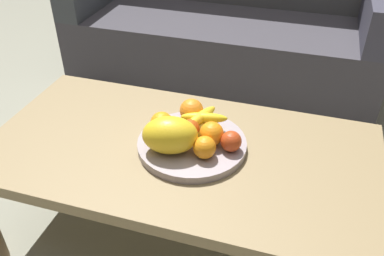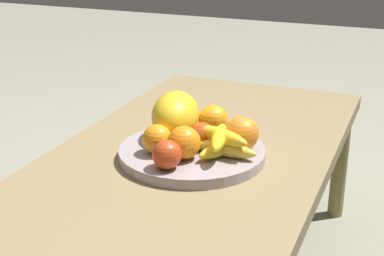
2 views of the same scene
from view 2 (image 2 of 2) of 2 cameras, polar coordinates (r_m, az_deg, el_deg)
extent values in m
cube|color=#89744F|center=(1.39, 0.05, -3.12)|extent=(1.23, 0.64, 0.04)
cylinder|color=#8B6F4C|center=(2.06, -1.10, -1.13)|extent=(0.05, 0.05, 0.37)
cylinder|color=olive|center=(1.92, 14.45, -3.45)|extent=(0.05, 0.05, 0.37)
cylinder|color=#9D9298|center=(1.34, 0.00, -2.50)|extent=(0.34, 0.34, 0.03)
ellipsoid|color=yellow|center=(1.38, -1.65, 1.27)|extent=(0.19, 0.15, 0.11)
sphere|color=orange|center=(1.27, -0.80, -1.46)|extent=(0.08, 0.08, 0.08)
sphere|color=orange|center=(1.30, -3.47, -1.12)|extent=(0.07, 0.07, 0.07)
sphere|color=orange|center=(1.32, 5.03, -0.50)|extent=(0.08, 0.08, 0.08)
sphere|color=orange|center=(1.41, 2.15, 0.82)|extent=(0.07, 0.07, 0.07)
sphere|color=#B04313|center=(1.33, 1.00, -0.72)|extent=(0.06, 0.06, 0.06)
sphere|color=#BB3F19|center=(1.22, -2.52, -2.66)|extent=(0.06, 0.06, 0.06)
ellipsoid|color=gold|center=(1.29, 3.28, -2.10)|extent=(0.04, 0.15, 0.03)
ellipsoid|color=yellow|center=(1.31, 2.91, -1.67)|extent=(0.08, 0.15, 0.03)
ellipsoid|color=yellow|center=(1.30, 3.17, -1.98)|extent=(0.15, 0.10, 0.03)
ellipsoid|color=yellow|center=(1.28, 2.73, -0.94)|extent=(0.15, 0.07, 0.03)
ellipsoid|color=yellow|center=(1.29, 2.88, -0.77)|extent=(0.09, 0.15, 0.03)
camera|label=1|loc=(1.69, -41.25, 24.78)|focal=38.14mm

